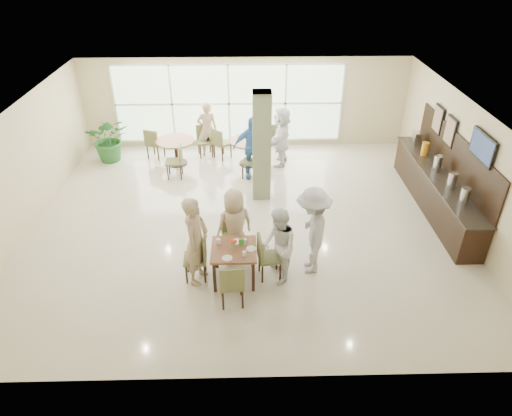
{
  "coord_description": "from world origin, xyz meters",
  "views": [
    {
      "loc": [
        0.0,
        -9.21,
        6.05
      ],
      "look_at": [
        0.2,
        -1.2,
        1.1
      ],
      "focal_mm": 32.0,
      "sensor_mm": 36.0,
      "label": 1
    }
  ],
  "objects_px": {
    "main_table": "(234,253)",
    "adult_standing": "(207,129)",
    "teen_far": "(235,226)",
    "teen_standing": "(312,231)",
    "teen_left": "(196,241)",
    "teen_right": "(279,246)",
    "adult_b": "(282,136)",
    "buffet_counter": "(436,188)",
    "round_table_left": "(176,145)",
    "round_table_right": "(249,146)",
    "potted_plant": "(109,139)",
    "adult_a": "(252,148)"
  },
  "relations": [
    {
      "from": "teen_right",
      "to": "teen_far",
      "type": "bearing_deg",
      "value": -139.06
    },
    {
      "from": "main_table",
      "to": "buffet_counter",
      "type": "height_order",
      "value": "buffet_counter"
    },
    {
      "from": "teen_far",
      "to": "adult_b",
      "type": "distance_m",
      "value": 4.73
    },
    {
      "from": "teen_left",
      "to": "adult_a",
      "type": "distance_m",
      "value": 4.54
    },
    {
      "from": "teen_far",
      "to": "teen_standing",
      "type": "bearing_deg",
      "value": 140.46
    },
    {
      "from": "main_table",
      "to": "buffet_counter",
      "type": "bearing_deg",
      "value": 27.92
    },
    {
      "from": "teen_standing",
      "to": "teen_left",
      "type": "bearing_deg",
      "value": -80.87
    },
    {
      "from": "main_table",
      "to": "adult_standing",
      "type": "relative_size",
      "value": 0.52
    },
    {
      "from": "round_table_right",
      "to": "teen_standing",
      "type": "height_order",
      "value": "teen_standing"
    },
    {
      "from": "adult_a",
      "to": "potted_plant",
      "type": "bearing_deg",
      "value": 162.3
    },
    {
      "from": "round_table_right",
      "to": "potted_plant",
      "type": "relative_size",
      "value": 0.82
    },
    {
      "from": "teen_far",
      "to": "round_table_left",
      "type": "bearing_deg",
      "value": -93.6
    },
    {
      "from": "potted_plant",
      "to": "teen_far",
      "type": "bearing_deg",
      "value": -52.38
    },
    {
      "from": "teen_right",
      "to": "adult_standing",
      "type": "height_order",
      "value": "adult_standing"
    },
    {
      "from": "teen_left",
      "to": "teen_right",
      "type": "relative_size",
      "value": 1.16
    },
    {
      "from": "adult_standing",
      "to": "adult_b",
      "type": "bearing_deg",
      "value": 154.73
    },
    {
      "from": "round_table_left",
      "to": "teen_far",
      "type": "bearing_deg",
      "value": -68.63
    },
    {
      "from": "potted_plant",
      "to": "teen_standing",
      "type": "bearing_deg",
      "value": -44.95
    },
    {
      "from": "main_table",
      "to": "teen_left",
      "type": "height_order",
      "value": "teen_left"
    },
    {
      "from": "teen_far",
      "to": "teen_standing",
      "type": "xyz_separation_m",
      "value": [
        1.54,
        -0.4,
        0.12
      ]
    },
    {
      "from": "teen_far",
      "to": "teen_right",
      "type": "distance_m",
      "value": 1.11
    },
    {
      "from": "potted_plant",
      "to": "teen_left",
      "type": "bearing_deg",
      "value": -61.2
    },
    {
      "from": "round_table_left",
      "to": "potted_plant",
      "type": "relative_size",
      "value": 0.83
    },
    {
      "from": "potted_plant",
      "to": "teen_far",
      "type": "relative_size",
      "value": 0.84
    },
    {
      "from": "buffet_counter",
      "to": "teen_far",
      "type": "relative_size",
      "value": 2.86
    },
    {
      "from": "round_table_left",
      "to": "teen_right",
      "type": "xyz_separation_m",
      "value": [
        2.67,
        -5.34,
        0.22
      ]
    },
    {
      "from": "round_table_right",
      "to": "buffet_counter",
      "type": "relative_size",
      "value": 0.24
    },
    {
      "from": "potted_plant",
      "to": "teen_left",
      "type": "xyz_separation_m",
      "value": [
        3.08,
        -5.61,
        0.24
      ]
    },
    {
      "from": "main_table",
      "to": "potted_plant",
      "type": "bearing_deg",
      "value": 124.02
    },
    {
      "from": "round_table_right",
      "to": "teen_standing",
      "type": "xyz_separation_m",
      "value": [
        1.2,
        -4.96,
        0.36
      ]
    },
    {
      "from": "adult_standing",
      "to": "teen_right",
      "type": "bearing_deg",
      "value": 98.75
    },
    {
      "from": "potted_plant",
      "to": "adult_standing",
      "type": "xyz_separation_m",
      "value": [
        2.9,
        0.3,
        0.15
      ]
    },
    {
      "from": "main_table",
      "to": "buffet_counter",
      "type": "distance_m",
      "value": 5.6
    },
    {
      "from": "round_table_left",
      "to": "teen_far",
      "type": "distance_m",
      "value": 4.98
    },
    {
      "from": "main_table",
      "to": "teen_far",
      "type": "height_order",
      "value": "teen_far"
    },
    {
      "from": "round_table_left",
      "to": "teen_far",
      "type": "height_order",
      "value": "teen_far"
    },
    {
      "from": "adult_b",
      "to": "potted_plant",
      "type": "bearing_deg",
      "value": -79.52
    },
    {
      "from": "buffet_counter",
      "to": "adult_a",
      "type": "bearing_deg",
      "value": 158.4
    },
    {
      "from": "main_table",
      "to": "round_table_left",
      "type": "bearing_deg",
      "value": 108.74
    },
    {
      "from": "teen_far",
      "to": "teen_right",
      "type": "bearing_deg",
      "value": 115.49
    },
    {
      "from": "adult_b",
      "to": "main_table",
      "type": "bearing_deg",
      "value": 0.91
    },
    {
      "from": "round_table_right",
      "to": "teen_right",
      "type": "relative_size",
      "value": 0.7
    },
    {
      "from": "teen_right",
      "to": "adult_a",
      "type": "height_order",
      "value": "adult_a"
    },
    {
      "from": "potted_plant",
      "to": "teen_right",
      "type": "bearing_deg",
      "value": -50.44
    },
    {
      "from": "teen_left",
      "to": "adult_b",
      "type": "height_order",
      "value": "teen_left"
    },
    {
      "from": "main_table",
      "to": "teen_standing",
      "type": "relative_size",
      "value": 0.47
    },
    {
      "from": "buffet_counter",
      "to": "teen_right",
      "type": "relative_size",
      "value": 2.92
    },
    {
      "from": "round_table_left",
      "to": "buffet_counter",
      "type": "height_order",
      "value": "buffet_counter"
    },
    {
      "from": "buffet_counter",
      "to": "teen_far",
      "type": "xyz_separation_m",
      "value": [
        -4.95,
        -1.93,
        0.27
      ]
    },
    {
      "from": "main_table",
      "to": "adult_standing",
      "type": "distance_m",
      "value": 6.0
    }
  ]
}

